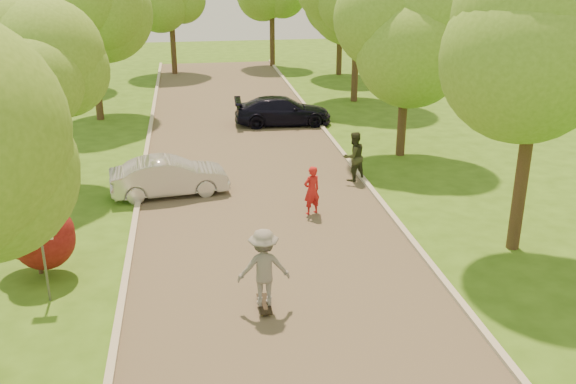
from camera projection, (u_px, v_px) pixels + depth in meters
ground at (314, 378)px, 12.85m from camera, size 100.00×100.00×0.00m
road at (265, 221)px, 20.23m from camera, size 8.00×60.00×0.01m
curb_left at (134, 227)px, 19.63m from camera, size 0.18×60.00×0.12m
curb_right at (389, 212)px, 20.80m from camera, size 0.18×60.00×0.12m
street_sign at (42, 242)px, 15.14m from camera, size 0.55×0.06×2.17m
red_shrub at (35, 235)px, 16.62m from camera, size 1.70×1.70×1.95m
tree_l_midb at (45, 60)px, 21.30m from camera, size 4.30×4.20×6.62m
tree_l_far at (93, 6)px, 30.27m from camera, size 4.92×4.80×7.79m
tree_r_mida at (547, 53)px, 16.51m from camera, size 5.13×5.00×7.95m
tree_r_midb at (412, 35)px, 24.99m from camera, size 4.51×4.40×7.01m
silver_sedan at (169, 176)px, 22.18m from camera, size 4.18×1.93×1.33m
dark_sedan at (283, 111)px, 31.04m from camera, size 4.73×2.11×1.35m
longboard at (264, 304)px, 15.32m from camera, size 0.27×0.99×0.11m
skateboarder at (264, 268)px, 14.97m from camera, size 1.24×0.71×1.92m
person_striped at (312, 190)px, 20.49m from camera, size 0.70×0.59×1.62m
person_olive at (354, 157)px, 23.45m from camera, size 1.09×0.98×1.85m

